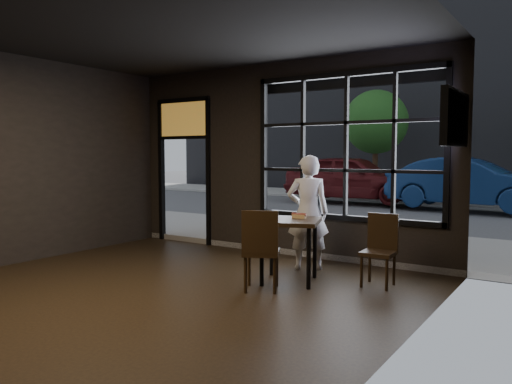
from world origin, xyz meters
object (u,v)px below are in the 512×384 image
Objects in this scene: chair_near at (261,249)px; navy_car at (469,183)px; man at (308,212)px; cafe_table at (289,250)px.

navy_car is (0.49, 10.32, 0.34)m from chair_near.
man reaches higher than navy_car.
chair_near is at bearing 61.16° from man.
cafe_table is 0.83× the size of chair_near.
chair_near is 0.61× the size of man.
cafe_table is at bearing 69.14° from man.
chair_near is 0.22× the size of navy_car.
cafe_table is 0.18× the size of navy_car.
man is 0.37× the size of navy_car.
chair_near is at bearing -119.57° from cafe_table.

